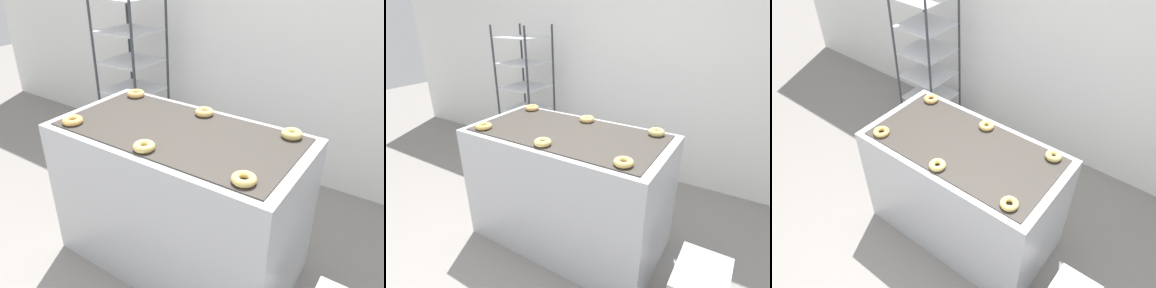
# 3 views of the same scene
# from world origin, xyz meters

# --- Properties ---
(wall_back) EXTENTS (8.00, 0.05, 2.80)m
(wall_back) POSITION_xyz_m (0.00, 2.12, 1.40)
(wall_back) COLOR white
(wall_back) RESTS_ON ground_plane
(fryer_machine) EXTENTS (1.54, 0.80, 0.99)m
(fryer_machine) POSITION_xyz_m (0.00, 0.65, 0.49)
(fryer_machine) COLOR #B7BABF
(fryer_machine) RESTS_ON ground_plane
(baking_rack_cart) EXTENTS (0.50, 0.50, 1.69)m
(baking_rack_cart) POSITION_xyz_m (-1.22, 1.60, 0.86)
(baking_rack_cart) COLOR #33383D
(baking_rack_cart) RESTS_ON ground_plane
(donut_near_left) EXTENTS (0.12, 0.12, 0.04)m
(donut_near_left) POSITION_xyz_m (-0.59, 0.37, 1.01)
(donut_near_left) COLOR #E9B55C
(donut_near_left) RESTS_ON fryer_machine
(donut_near_center) EXTENTS (0.12, 0.12, 0.04)m
(donut_near_center) POSITION_xyz_m (-0.01, 0.36, 1.01)
(donut_near_center) COLOR #D9BC68
(donut_near_center) RESTS_ON fryer_machine
(donut_near_right) EXTENTS (0.12, 0.12, 0.04)m
(donut_near_right) POSITION_xyz_m (0.57, 0.37, 1.01)
(donut_near_right) COLOR #E2BD65
(donut_near_right) RESTS_ON fryer_machine
(donut_far_left) EXTENTS (0.13, 0.13, 0.04)m
(donut_far_left) POSITION_xyz_m (-0.59, 0.94, 1.01)
(donut_far_left) COLOR #E8AF5F
(donut_far_left) RESTS_ON fryer_machine
(donut_far_center) EXTENTS (0.12, 0.12, 0.04)m
(donut_far_center) POSITION_xyz_m (0.01, 0.93, 1.01)
(donut_far_center) COLOR #ECBB67
(donut_far_center) RESTS_ON fryer_machine
(donut_far_right) EXTENTS (0.12, 0.12, 0.04)m
(donut_far_right) POSITION_xyz_m (0.59, 0.94, 1.01)
(donut_far_right) COLOR #D6BD69
(donut_far_right) RESTS_ON fryer_machine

